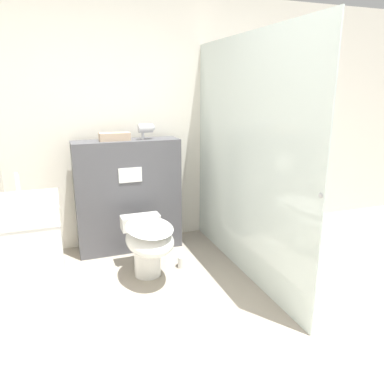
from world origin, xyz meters
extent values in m
plane|color=#9E9384|center=(0.00, 0.00, 0.00)|extent=(12.00, 12.00, 0.00)
cube|color=silver|center=(0.00, 2.16, 1.25)|extent=(8.00, 0.06, 2.50)
cube|color=#4C4C51|center=(-0.34, 1.92, 0.56)|extent=(1.02, 0.29, 1.12)
cube|color=white|center=(-0.34, 1.77, 0.80)|extent=(0.22, 0.01, 0.14)
cube|color=silver|center=(0.51, 1.11, 1.01)|extent=(0.01, 2.05, 2.02)
sphere|color=#B2B2B7|center=(0.51, 0.12, 0.97)|extent=(0.04, 0.04, 0.04)
cylinder|color=white|center=(-0.31, 1.29, 0.18)|extent=(0.23, 0.23, 0.35)
ellipsoid|color=white|center=(-0.31, 1.19, 0.37)|extent=(0.39, 0.59, 0.21)
ellipsoid|color=white|center=(-0.31, 1.19, 0.48)|extent=(0.38, 0.58, 0.02)
cube|color=white|center=(-0.31, 1.53, 0.41)|extent=(0.35, 0.15, 0.13)
cube|color=white|center=(-1.21, 0.65, 0.43)|extent=(0.44, 0.44, 0.85)
cube|color=white|center=(-1.21, 0.65, 0.91)|extent=(0.45, 0.45, 0.11)
cylinder|color=silver|center=(-1.21, 0.78, 1.03)|extent=(0.02, 0.02, 0.14)
cylinder|color=#B7B7BC|center=(-0.14, 1.91, 1.22)|extent=(0.14, 0.09, 0.09)
cone|color=#B7B7BC|center=(-0.06, 1.91, 1.22)|extent=(0.03, 0.07, 0.07)
cylinder|color=#B7B7BC|center=(-0.17, 1.91, 1.16)|extent=(0.03, 0.03, 0.10)
cube|color=tan|center=(-0.44, 1.92, 1.15)|extent=(0.28, 0.14, 0.07)
cylinder|color=white|center=(0.04, 1.33, 0.05)|extent=(0.11, 0.11, 0.11)
camera|label=1|loc=(-0.97, -1.66, 1.60)|focal=35.00mm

